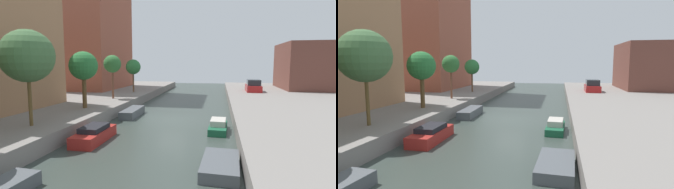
# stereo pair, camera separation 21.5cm
# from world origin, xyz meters

# --- Properties ---
(ground_plane) EXTENTS (84.00, 84.00, 0.00)m
(ground_plane) POSITION_xyz_m (0.00, 0.00, 0.00)
(ground_plane) COLOR #333D38
(quay_left) EXTENTS (20.00, 64.00, 1.00)m
(quay_left) POSITION_xyz_m (-15.00, 0.00, 0.50)
(quay_left) COLOR gray
(quay_left) RESTS_ON ground_plane
(apartment_tower_far) EXTENTS (10.00, 12.36, 25.56)m
(apartment_tower_far) POSITION_xyz_m (-16.00, 16.24, 13.78)
(apartment_tower_far) COLOR brown
(apartment_tower_far) RESTS_ON quay_left
(low_block_right) EXTENTS (10.00, 10.89, 6.76)m
(low_block_right) POSITION_xyz_m (18.00, 20.99, 4.38)
(low_block_right) COLOR brown
(low_block_right) RESTS_ON quay_right
(street_tree_1) EXTENTS (3.17, 3.17, 5.83)m
(street_tree_1) POSITION_xyz_m (-7.39, -7.76, 5.23)
(street_tree_1) COLOR brown
(street_tree_1) RESTS_ON quay_left
(street_tree_2) EXTENTS (2.40, 2.40, 4.81)m
(street_tree_2) POSITION_xyz_m (-7.39, -1.16, 4.55)
(street_tree_2) COLOR brown
(street_tree_2) RESTS_ON quay_left
(street_tree_3) EXTENTS (1.88, 1.88, 4.68)m
(street_tree_3) POSITION_xyz_m (-7.39, 4.99, 4.69)
(street_tree_3) COLOR brown
(street_tree_3) RESTS_ON quay_left
(street_tree_4) EXTENTS (1.98, 1.98, 4.31)m
(street_tree_4) POSITION_xyz_m (-7.39, 11.97, 4.29)
(street_tree_4) COLOR brown
(street_tree_4) RESTS_ON quay_left
(parked_car) EXTENTS (1.99, 4.49, 1.62)m
(parked_car) POSITION_xyz_m (8.46, 15.54, 1.67)
(parked_car) COLOR maroon
(parked_car) RESTS_ON quay_right
(moored_boat_left_2) EXTENTS (1.47, 3.81, 0.99)m
(moored_boat_left_2) POSITION_xyz_m (-3.63, -7.00, 0.43)
(moored_boat_left_2) COLOR maroon
(moored_boat_left_2) RESTS_ON ground_plane
(moored_boat_left_3) EXTENTS (1.35, 4.22, 0.69)m
(moored_boat_left_3) POSITION_xyz_m (-3.83, 0.93, 0.35)
(moored_boat_left_3) COLOR #4C5156
(moored_boat_left_3) RESTS_ON ground_plane
(moored_boat_right_1) EXTENTS (1.79, 3.37, 0.52)m
(moored_boat_right_1) POSITION_xyz_m (4.03, -10.12, 0.26)
(moored_boat_right_1) COLOR #4C5156
(moored_boat_right_1) RESTS_ON ground_plane
(moored_boat_right_2) EXTENTS (1.36, 3.30, 0.87)m
(moored_boat_right_2) POSITION_xyz_m (3.89, -3.10, 0.36)
(moored_boat_right_2) COLOR #195638
(moored_boat_right_2) RESTS_ON ground_plane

